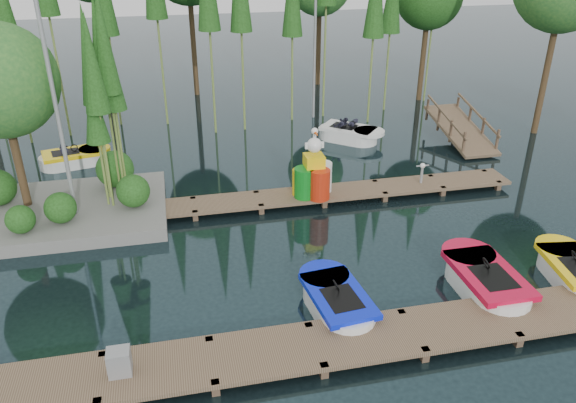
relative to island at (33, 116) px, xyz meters
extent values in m
plane|color=#1A2C31|center=(6.30, -3.29, -3.18)|extent=(90.00, 90.00, 0.00)
cube|color=brown|center=(6.30, -7.79, -2.93)|extent=(18.00, 1.50, 0.10)
cube|color=brown|center=(2.00, -7.16, -3.13)|extent=(0.16, 0.16, 0.50)
cube|color=brown|center=(4.15, -8.42, -3.13)|extent=(0.16, 0.16, 0.50)
cube|color=brown|center=(4.15, -7.16, -3.13)|extent=(0.16, 0.16, 0.50)
cube|color=brown|center=(6.30, -8.42, -3.13)|extent=(0.16, 0.16, 0.50)
cube|color=brown|center=(6.30, -7.16, -3.13)|extent=(0.16, 0.16, 0.50)
cube|color=brown|center=(8.45, -8.42, -3.13)|extent=(0.16, 0.16, 0.50)
cube|color=brown|center=(8.45, -7.16, -3.13)|extent=(0.16, 0.16, 0.50)
cube|color=brown|center=(10.60, -8.42, -3.13)|extent=(0.16, 0.16, 0.50)
cube|color=brown|center=(10.60, -7.16, -3.13)|extent=(0.16, 0.16, 0.50)
cube|color=brown|center=(12.75, -7.16, -3.13)|extent=(0.16, 0.16, 0.50)
cube|color=brown|center=(7.30, -0.79, -2.93)|extent=(15.00, 1.20, 0.10)
cube|color=brown|center=(0.20, -1.27, -3.13)|extent=(0.16, 0.16, 0.50)
cube|color=brown|center=(0.20, -0.31, -3.13)|extent=(0.16, 0.16, 0.50)
cube|color=brown|center=(2.23, -1.27, -3.13)|extent=(0.16, 0.16, 0.50)
cube|color=brown|center=(2.23, -0.31, -3.13)|extent=(0.16, 0.16, 0.50)
cube|color=brown|center=(4.26, -1.27, -3.13)|extent=(0.16, 0.16, 0.50)
cube|color=brown|center=(4.26, -0.31, -3.13)|extent=(0.16, 0.16, 0.50)
cube|color=brown|center=(6.28, -1.27, -3.13)|extent=(0.16, 0.16, 0.50)
cube|color=brown|center=(6.28, -0.31, -3.13)|extent=(0.16, 0.16, 0.50)
cube|color=brown|center=(8.31, -1.27, -3.13)|extent=(0.16, 0.16, 0.50)
cube|color=brown|center=(8.31, -0.31, -3.13)|extent=(0.16, 0.16, 0.50)
cube|color=brown|center=(10.34, -1.27, -3.13)|extent=(0.16, 0.16, 0.50)
cube|color=brown|center=(10.34, -0.31, -3.13)|extent=(0.16, 0.16, 0.50)
cube|color=brown|center=(12.37, -1.27, -3.13)|extent=(0.16, 0.16, 0.50)
cube|color=brown|center=(12.37, -0.31, -3.13)|extent=(0.16, 0.16, 0.50)
cube|color=brown|center=(14.40, -1.27, -3.13)|extent=(0.16, 0.16, 0.50)
cube|color=brown|center=(14.40, -0.31, -3.13)|extent=(0.16, 0.16, 0.50)
cube|color=slate|center=(0.30, -0.29, -3.00)|extent=(6.20, 4.20, 0.42)
sphere|color=#24571B|center=(0.50, -1.29, -2.34)|extent=(0.90, 0.90, 0.90)
sphere|color=#24571B|center=(1.90, 0.91, -2.19)|extent=(1.20, 1.20, 1.20)
sphere|color=#24571B|center=(-0.50, -1.69, -2.39)|extent=(0.80, 0.80, 0.80)
sphere|color=#24571B|center=(2.50, -0.69, -2.29)|extent=(1.00, 1.00, 1.00)
cylinder|color=#44311D|center=(-0.70, 0.11, -1.18)|extent=(0.24, 0.24, 3.60)
cylinder|color=olive|center=(2.04, 0.27, -0.22)|extent=(0.07, 0.07, 5.93)
cone|color=#24571B|center=(2.04, 0.27, 1.86)|extent=(0.70, 0.70, 2.97)
cylinder|color=olive|center=(1.73, 0.11, -0.35)|extent=(0.07, 0.07, 5.66)
cone|color=#24571B|center=(1.73, 0.11, 1.63)|extent=(0.70, 0.70, 2.83)
cylinder|color=olive|center=(2.23, 0.30, -0.57)|extent=(0.07, 0.07, 5.22)
cone|color=#24571B|center=(2.23, 0.30, 1.26)|extent=(0.70, 0.70, 2.61)
cylinder|color=olive|center=(1.85, -0.51, -0.42)|extent=(0.07, 0.07, 5.53)
cone|color=#24571B|center=(1.85, -0.51, 1.52)|extent=(0.70, 0.70, 2.76)
cylinder|color=olive|center=(1.71, -0.39, -1.18)|extent=(0.07, 0.07, 4.01)
cone|color=#24571B|center=(1.71, -0.39, 0.23)|extent=(0.70, 0.70, 2.01)
cylinder|color=olive|center=(2.17, 0.16, -0.13)|extent=(0.07, 0.07, 6.11)
cone|color=#24571B|center=(2.17, 0.16, 2.01)|extent=(0.70, 0.70, 3.05)
cylinder|color=#44311D|center=(19.04, 3.61, -0.15)|extent=(0.26, 0.26, 6.06)
cylinder|color=#44311D|center=(16.28, 9.35, -0.67)|extent=(0.26, 0.26, 5.02)
cylinder|color=#44311D|center=(12.04, 13.41, -0.53)|extent=(0.26, 0.26, 5.31)
cylinder|color=#44311D|center=(5.30, 12.74, 0.05)|extent=(0.26, 0.26, 6.46)
cylinder|color=#44311D|center=(0.88, 12.71, 0.24)|extent=(0.26, 0.26, 6.85)
cylinder|color=olive|center=(-1.86, 6.94, 0.55)|extent=(0.09, 0.09, 7.48)
cylinder|color=olive|center=(-0.41, 7.53, 1.65)|extent=(0.09, 0.09, 9.66)
cylinder|color=olive|center=(1.62, 8.54, 0.66)|extent=(0.09, 0.09, 7.69)
cylinder|color=olive|center=(3.67, 8.19, 1.31)|extent=(0.09, 0.09, 8.99)
cylinder|color=olive|center=(5.66, 6.58, 1.03)|extent=(0.09, 0.09, 8.44)
cylinder|color=olive|center=(6.95, 6.71, 0.93)|extent=(0.09, 0.09, 8.22)
cylinder|color=olive|center=(9.25, 7.58, 0.52)|extent=(0.09, 0.09, 7.41)
cylinder|color=olive|center=(10.79, 7.80, 1.70)|extent=(0.09, 0.09, 9.77)
cylinder|color=olive|center=(12.54, 6.54, 0.52)|extent=(0.09, 0.09, 7.40)
cylinder|color=olive|center=(13.93, 8.13, 0.39)|extent=(0.09, 0.09, 7.14)
cylinder|color=olive|center=(16.47, 9.13, 1.12)|extent=(0.09, 0.09, 8.61)
cylinder|color=gray|center=(0.80, -0.79, 0.32)|extent=(0.12, 0.12, 7.00)
cylinder|color=gray|center=(10.30, 7.71, 0.32)|extent=(0.12, 0.12, 7.00)
cube|color=brown|center=(15.30, 3.21, -2.63)|extent=(1.50, 3.94, 0.95)
cube|color=brown|center=(14.60, 1.61, -2.59)|extent=(0.08, 0.08, 0.90)
cube|color=brown|center=(14.60, 2.71, -2.48)|extent=(0.08, 0.08, 0.90)
cube|color=brown|center=(14.60, 3.81, -2.37)|extent=(0.08, 0.08, 0.90)
cube|color=brown|center=(14.60, 4.91, -2.26)|extent=(0.08, 0.08, 0.90)
cube|color=brown|center=(14.60, 3.21, -2.03)|extent=(0.06, 3.54, 0.83)
cube|color=brown|center=(16.00, 1.61, -2.59)|extent=(0.08, 0.08, 0.90)
cube|color=brown|center=(16.00, 2.71, -2.48)|extent=(0.08, 0.08, 0.90)
cube|color=brown|center=(16.00, 3.81, -2.37)|extent=(0.08, 0.08, 0.90)
cube|color=brown|center=(16.00, 4.91, -2.26)|extent=(0.08, 0.08, 0.90)
cube|color=brown|center=(16.00, 3.21, -2.03)|extent=(0.06, 3.54, 0.83)
cube|color=white|center=(7.15, -6.55, -2.99)|extent=(1.31, 1.32, 0.54)
cylinder|color=white|center=(7.09, -5.95, -2.99)|extent=(1.31, 1.31, 0.54)
cylinder|color=white|center=(7.21, -7.14, -2.99)|extent=(1.31, 1.31, 0.54)
cube|color=#081DDA|center=(7.15, -6.55, -2.69)|extent=(1.42, 2.18, 0.14)
cylinder|color=#081DDA|center=(7.06, -5.68, -2.69)|extent=(1.33, 1.33, 0.14)
cube|color=black|center=(7.17, -6.75, -2.64)|extent=(0.84, 1.05, 0.06)
torus|color=black|center=(7.13, -6.40, -2.49)|extent=(0.18, 0.29, 0.26)
cube|color=white|center=(10.89, -6.57, -2.96)|extent=(1.32, 1.33, 0.60)
cylinder|color=white|center=(10.89, -5.90, -2.96)|extent=(1.32, 1.32, 0.60)
cylinder|color=white|center=(10.89, -7.23, -2.96)|extent=(1.32, 1.32, 0.60)
cube|color=red|center=(10.89, -6.57, -2.63)|extent=(1.35, 2.30, 0.15)
cylinder|color=red|center=(10.89, -5.60, -2.63)|extent=(1.35, 1.35, 0.15)
cube|color=black|center=(10.89, -6.79, -2.59)|extent=(0.82, 1.09, 0.07)
torus|color=black|center=(10.89, -6.40, -2.41)|extent=(0.16, 0.30, 0.29)
cube|color=white|center=(13.29, -6.57, -2.99)|extent=(1.32, 1.33, 0.53)
cylinder|color=white|center=(13.38, -5.99, -2.99)|extent=(1.32, 1.32, 0.53)
cube|color=yellow|center=(13.29, -6.57, -2.70)|extent=(1.48, 2.18, 0.14)
cylinder|color=yellow|center=(13.42, -5.73, -2.70)|extent=(1.35, 1.35, 0.14)
torus|color=black|center=(13.31, -6.42, -2.51)|extent=(0.18, 0.29, 0.26)
cube|color=white|center=(0.09, 4.05, -2.99)|extent=(1.38, 1.38, 0.52)
cylinder|color=white|center=(0.65, 4.19, -2.99)|extent=(1.37, 1.37, 0.52)
cylinder|color=white|center=(-0.47, 3.92, -2.99)|extent=(1.37, 1.37, 0.52)
cube|color=yellow|center=(0.09, 4.05, -2.71)|extent=(2.20, 1.59, 0.13)
cylinder|color=yellow|center=(0.90, 4.25, -2.71)|extent=(1.40, 1.40, 0.13)
cube|color=black|center=(-0.09, 4.01, -2.67)|extent=(1.08, 0.91, 0.06)
torus|color=black|center=(0.23, 4.09, -2.52)|extent=(0.29, 0.20, 0.25)
imported|color=#1E1E2D|center=(-0.14, 4.00, -2.44)|extent=(0.47, 0.40, 0.92)
cube|color=white|center=(10.92, 4.40, -2.98)|extent=(1.74, 1.74, 0.56)
cylinder|color=white|center=(11.39, 4.00, -2.98)|extent=(1.73, 1.73, 0.56)
cylinder|color=white|center=(10.45, 4.81, -2.98)|extent=(1.73, 1.73, 0.56)
cube|color=white|center=(10.92, 4.40, -2.67)|extent=(2.44, 2.35, 0.14)
cylinder|color=white|center=(11.60, 3.81, -2.67)|extent=(1.77, 1.77, 0.14)
cube|color=black|center=(10.77, 4.54, -2.63)|extent=(1.27, 1.24, 0.06)
torus|color=black|center=(11.04, 4.30, -2.47)|extent=(0.31, 0.30, 0.27)
imported|color=#1E1E2D|center=(10.73, 4.57, -2.42)|extent=(0.51, 0.50, 0.92)
imported|color=#1E1E2D|center=(11.23, 4.60, -2.48)|extent=(0.40, 0.38, 0.70)
cube|color=gray|center=(2.40, -7.79, -2.61)|extent=(0.44, 0.37, 0.54)
cylinder|color=yellow|center=(7.66, -0.79, -2.46)|extent=(0.57, 0.57, 0.85)
cylinder|color=#0D771A|center=(7.72, -1.00, -2.40)|extent=(0.65, 0.65, 0.97)
cylinder|color=white|center=(8.37, -0.67, -2.40)|extent=(0.65, 0.65, 0.97)
cylinder|color=red|center=(8.15, -1.21, -2.40)|extent=(0.65, 0.65, 0.97)
cube|color=yellow|center=(8.05, -0.89, -1.72)|extent=(0.59, 0.59, 0.38)
sphere|color=white|center=(8.05, -0.89, -1.21)|extent=(0.48, 0.48, 0.48)
cylinder|color=white|center=(8.05, -0.89, -0.94)|extent=(0.11, 0.11, 0.32)
sphere|color=white|center=(8.05, -0.89, -0.76)|extent=(0.22, 0.22, 0.22)
cone|color=#EE500C|center=(8.05, -1.11, -0.78)|extent=(0.11, 0.32, 0.11)
cube|color=white|center=(8.05, -0.89, -1.21)|extent=(0.59, 0.06, 0.19)
cylinder|color=gray|center=(11.79, -0.79, -2.62)|extent=(0.09, 0.09, 0.53)
sphere|color=white|center=(11.79, -0.79, -2.27)|extent=(0.18, 0.18, 0.18)
cube|color=gray|center=(11.79, -0.79, -2.27)|extent=(0.44, 0.04, 0.04)
cone|color=#EE500C|center=(11.79, -0.90, -2.27)|extent=(0.04, 0.09, 0.04)
camera|label=1|loc=(3.79, -16.52, 4.92)|focal=35.00mm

